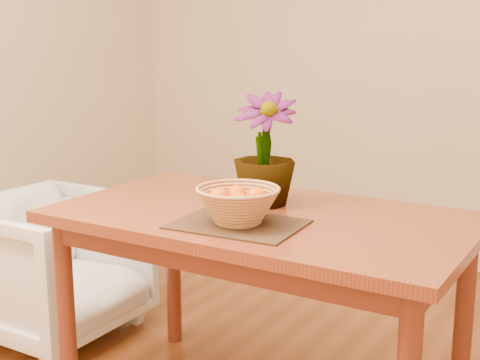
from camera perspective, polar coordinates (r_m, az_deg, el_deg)
The scene contains 7 objects.
wall_back at distance 4.01m, azimuth 15.98°, elevation 11.91°, with size 4.00×0.02×2.70m, color beige.
table at distance 2.29m, azimuth 1.84°, elevation -4.91°, with size 1.40×0.80×0.75m.
placemat at distance 2.11m, azimuth -0.18°, elevation -3.80°, with size 0.40×0.30×0.01m, color #3C2715.
wicker_basket at distance 2.10m, azimuth -0.18°, elevation -2.31°, with size 0.27×0.27×0.11m.
orange_pile at distance 2.09m, azimuth -0.18°, elevation -1.63°, with size 0.17×0.16×0.07m.
potted_plant at distance 2.33m, azimuth 2.09°, elevation 2.61°, with size 0.22×0.22×0.40m, color #124112.
armchair at distance 3.14m, azimuth -15.72°, elevation -6.51°, with size 0.69×0.64×0.71m, color gray.
Camera 1 is at (1.07, -1.61, 1.33)m, focal length 50.00 mm.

